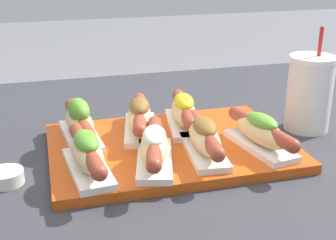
# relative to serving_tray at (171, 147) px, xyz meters

# --- Properties ---
(serving_tray) EXTENTS (0.46, 0.32, 0.02)m
(serving_tray) POSITION_rel_serving_tray_xyz_m (0.00, 0.00, 0.00)
(serving_tray) COLOR #CC4C14
(serving_tray) RESTS_ON patio_table
(hot_dog_0) EXTENTS (0.08, 0.20, 0.07)m
(hot_dog_0) POSITION_rel_serving_tray_xyz_m (-0.17, -0.08, 0.04)
(hot_dog_0) COLOR white
(hot_dog_0) RESTS_ON serving_tray
(hot_dog_1) EXTENTS (0.10, 0.20, 0.07)m
(hot_dog_1) POSITION_rel_serving_tray_xyz_m (-0.05, -0.08, 0.04)
(hot_dog_1) COLOR white
(hot_dog_1) RESTS_ON serving_tray
(hot_dog_2) EXTENTS (0.07, 0.21, 0.07)m
(hot_dog_2) POSITION_rel_serving_tray_xyz_m (0.05, -0.06, 0.04)
(hot_dog_2) COLOR white
(hot_dog_2) RESTS_ON serving_tray
(hot_dog_3) EXTENTS (0.09, 0.20, 0.07)m
(hot_dog_3) POSITION_rel_serving_tray_xyz_m (0.16, -0.07, 0.04)
(hot_dog_3) COLOR white
(hot_dog_3) RESTS_ON serving_tray
(hot_dog_4) EXTENTS (0.08, 0.20, 0.08)m
(hot_dog_4) POSITION_rel_serving_tray_xyz_m (-0.17, 0.07, 0.04)
(hot_dog_4) COLOR white
(hot_dog_4) RESTS_ON serving_tray
(hot_dog_5) EXTENTS (0.09, 0.20, 0.07)m
(hot_dog_5) POSITION_rel_serving_tray_xyz_m (-0.05, 0.07, 0.04)
(hot_dog_5) COLOR white
(hot_dog_5) RESTS_ON serving_tray
(hot_dog_6) EXTENTS (0.08, 0.20, 0.07)m
(hot_dog_6) POSITION_rel_serving_tray_xyz_m (0.05, 0.07, 0.04)
(hot_dog_6) COLOR white
(hot_dog_6) RESTS_ON serving_tray
(sauce_bowl) EXTENTS (0.06, 0.06, 0.02)m
(sauce_bowl) POSITION_rel_serving_tray_xyz_m (-0.30, -0.05, 0.00)
(sauce_bowl) COLOR silver
(sauce_bowl) RESTS_ON patio_table
(drink_cup) EXTENTS (0.10, 0.10, 0.22)m
(drink_cup) POSITION_rel_serving_tray_xyz_m (0.31, 0.04, 0.07)
(drink_cup) COLOR white
(drink_cup) RESTS_ON patio_table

